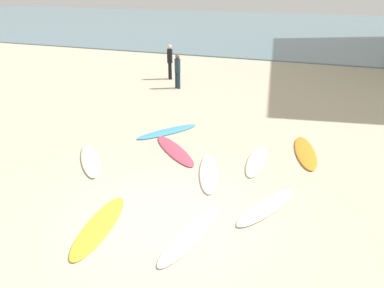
{
  "coord_description": "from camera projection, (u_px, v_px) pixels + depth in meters",
  "views": [
    {
      "loc": [
        3.14,
        -6.63,
        4.81
      ],
      "look_at": [
        -0.72,
        3.41,
        0.3
      ],
      "focal_mm": 36.52,
      "sensor_mm": 36.0,
      "label": 1
    }
  ],
  "objects": [
    {
      "name": "ocean_water",
      "position": [
        316.0,
        29.0,
        42.09
      ],
      "size": [
        120.0,
        40.0,
        0.08
      ],
      "primitive_type": "cube",
      "color": "slate",
      "rests_on": "ground_plane"
    },
    {
      "name": "beachgoer_near",
      "position": [
        170.0,
        60.0,
        20.3
      ],
      "size": [
        0.39,
        0.39,
        1.79
      ],
      "rotation": [
        0.0,
        0.0,
        5.37
      ],
      "color": "black",
      "rests_on": "ground_plane"
    },
    {
      "name": "surfboard_2",
      "position": [
        209.0,
        172.0,
        10.52
      ],
      "size": [
        1.23,
        2.39,
        0.07
      ],
      "primitive_type": "ellipsoid",
      "rotation": [
        0.0,
        0.0,
        3.48
      ],
      "color": "silver",
      "rests_on": "ground_plane"
    },
    {
      "name": "surfboard_6",
      "position": [
        175.0,
        150.0,
        11.89
      ],
      "size": [
        2.21,
        2.18,
        0.07
      ],
      "primitive_type": "ellipsoid",
      "rotation": [
        0.0,
        0.0,
        0.8
      ],
      "color": "#D84760",
      "rests_on": "ground_plane"
    },
    {
      "name": "surfboard_0",
      "position": [
        90.0,
        160.0,
        11.25
      ],
      "size": [
        1.91,
        2.18,
        0.08
      ],
      "primitive_type": "ellipsoid",
      "rotation": [
        0.0,
        0.0,
        3.83
      ],
      "color": "#EAEFCC",
      "rests_on": "ground_plane"
    },
    {
      "name": "surfboard_4",
      "position": [
        305.0,
        152.0,
        11.74
      ],
      "size": [
        1.14,
        2.58,
        0.09
      ],
      "primitive_type": "ellipsoid",
      "rotation": [
        0.0,
        0.0,
        3.37
      ],
      "color": "orange",
      "rests_on": "ground_plane"
    },
    {
      "name": "beachgoer_mid",
      "position": [
        178.0,
        70.0,
        18.56
      ],
      "size": [
        0.38,
        0.38,
        1.63
      ],
      "rotation": [
        0.0,
        0.0,
        5.74
      ],
      "color": "#1E3342",
      "rests_on": "ground_plane"
    },
    {
      "name": "surfboard_8",
      "position": [
        257.0,
        160.0,
        11.24
      ],
      "size": [
        0.64,
        2.32,
        0.07
      ],
      "primitive_type": "ellipsoid",
      "rotation": [
        0.0,
        0.0,
        3.2
      ],
      "color": "white",
      "rests_on": "ground_plane"
    },
    {
      "name": "surfboard_7",
      "position": [
        99.0,
        226.0,
        8.23
      ],
      "size": [
        0.97,
        2.44,
        0.06
      ],
      "primitive_type": "ellipsoid",
      "rotation": [
        0.0,
        0.0,
        0.16
      ],
      "color": "yellow",
      "rests_on": "ground_plane"
    },
    {
      "name": "surfboard_5",
      "position": [
        267.0,
        207.0,
        8.91
      ],
      "size": [
        1.31,
        2.21,
        0.08
      ],
      "primitive_type": "ellipsoid",
      "rotation": [
        0.0,
        0.0,
        2.74
      ],
      "color": "white",
      "rests_on": "ground_plane"
    },
    {
      "name": "surfboard_3",
      "position": [
        191.0,
        234.0,
        7.97
      ],
      "size": [
        0.83,
        2.44,
        0.06
      ],
      "primitive_type": "ellipsoid",
      "rotation": [
        0.0,
        0.0,
        -0.14
      ],
      "color": "white",
      "rests_on": "ground_plane"
    },
    {
      "name": "surfboard_1",
      "position": [
        167.0,
        132.0,
        13.38
      ],
      "size": [
        1.72,
        2.27,
        0.06
      ],
      "primitive_type": "ellipsoid",
      "rotation": [
        0.0,
        0.0,
        -0.58
      ],
      "color": "#46A2E0",
      "rests_on": "ground_plane"
    },
    {
      "name": "ground_plane",
      "position": [
        167.0,
        217.0,
        8.61
      ],
      "size": [
        120.0,
        120.0,
        0.0
      ],
      "primitive_type": "plane",
      "color": "beige"
    }
  ]
}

